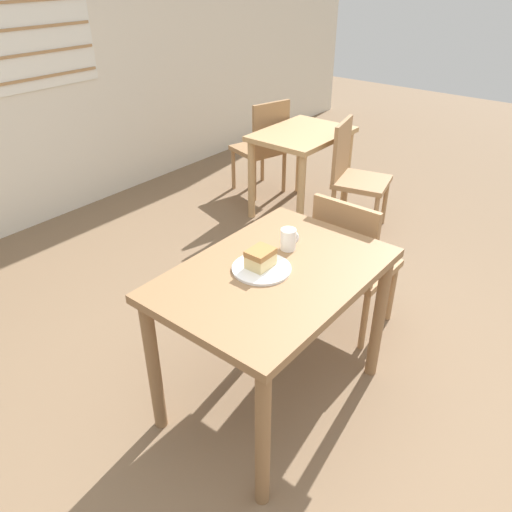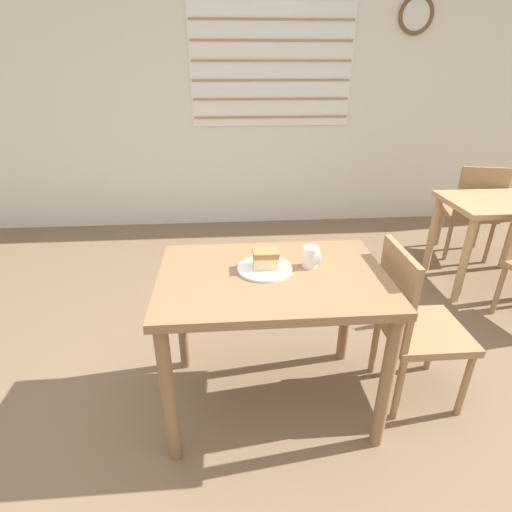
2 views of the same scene
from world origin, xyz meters
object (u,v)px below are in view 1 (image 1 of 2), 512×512
(chair_near_window, at_px, (351,262))
(plate, at_px, (262,268))
(dining_table_near, at_px, (274,293))
(cake_slice, at_px, (260,258))
(coffee_mug, at_px, (289,239))
(chair_far_opposite, at_px, (263,145))
(chair_far_corner, at_px, (354,174))
(dining_table_far, at_px, (302,148))

(chair_near_window, height_order, plate, chair_near_window)
(dining_table_near, distance_m, chair_near_window, 0.73)
(dining_table_near, bearing_deg, cake_slice, 115.18)
(dining_table_near, distance_m, coffee_mug, 0.26)
(dining_table_near, distance_m, chair_far_opposite, 2.55)
(chair_far_corner, bearing_deg, coffee_mug, -175.16)
(chair_far_opposite, bearing_deg, coffee_mug, 56.42)
(dining_table_far, bearing_deg, chair_far_opposite, 76.95)
(dining_table_far, distance_m, chair_far_corner, 0.50)
(dining_table_far, height_order, chair_near_window, chair_near_window)
(chair_near_window, relative_size, coffee_mug, 8.53)
(plate, relative_size, cake_slice, 2.22)
(chair_far_corner, height_order, coffee_mug, coffee_mug)
(chair_far_corner, relative_size, plate, 3.35)
(cake_slice, xyz_separation_m, coffee_mug, (0.22, 0.01, -0.00))
(coffee_mug, bearing_deg, chair_far_opposite, 40.92)
(chair_far_corner, relative_size, chair_far_opposite, 1.00)
(chair_near_window, xyz_separation_m, chair_far_corner, (1.17, 0.63, 0.00))
(dining_table_near, bearing_deg, chair_far_corner, 18.62)
(dining_table_near, distance_m, cake_slice, 0.18)
(plate, bearing_deg, chair_near_window, -3.87)
(cake_slice, relative_size, coffee_mug, 1.15)
(cake_slice, bearing_deg, chair_far_corner, 16.78)
(dining_table_far, relative_size, plate, 3.11)
(dining_table_near, height_order, chair_far_opposite, chair_far_opposite)
(plate, bearing_deg, dining_table_near, -56.70)
(chair_near_window, height_order, chair_far_opposite, same)
(cake_slice, bearing_deg, coffee_mug, 1.58)
(chair_far_corner, bearing_deg, plate, -176.74)
(chair_far_opposite, distance_m, cake_slice, 2.55)
(dining_table_near, relative_size, chair_far_opposite, 1.21)
(dining_table_far, relative_size, cake_slice, 6.91)
(cake_slice, bearing_deg, chair_near_window, -4.64)
(chair_near_window, relative_size, cake_slice, 7.43)
(chair_far_corner, relative_size, cake_slice, 7.43)
(dining_table_far, distance_m, chair_near_window, 1.61)
(dining_table_far, height_order, cake_slice, cake_slice)
(chair_near_window, distance_m, cake_slice, 0.82)
(plate, xyz_separation_m, coffee_mug, (0.22, 0.02, 0.04))
(dining_table_far, relative_size, chair_far_corner, 0.93)
(coffee_mug, bearing_deg, dining_table_near, -161.11)
(chair_near_window, height_order, coffee_mug, coffee_mug)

